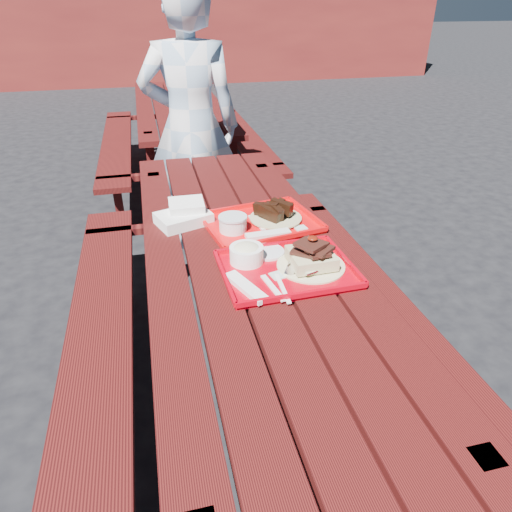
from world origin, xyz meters
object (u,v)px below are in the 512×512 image
far_tray (260,222)px  near_tray (285,261)px  picnic_table_near (247,295)px  picnic_table_far (180,125)px  person (191,127)px

far_tray → near_tray: bearing=-89.7°
near_tray → far_tray: near_tray is taller
picnic_table_near → picnic_table_far: 2.80m
picnic_table_near → far_tray: (0.10, 0.20, 0.21)m
picnic_table_near → picnic_table_far: same height
person → near_tray: bearing=103.6°
far_tray → picnic_table_far: bearing=92.2°
picnic_table_near → near_tray: (0.10, -0.15, 0.22)m
near_tray → far_tray: 0.35m
picnic_table_far → far_tray: (0.10, -2.60, 0.21)m
near_tray → person: bearing=94.6°
person → picnic_table_near: bearing=100.1°
near_tray → picnic_table_near: bearing=124.8°
picnic_table_near → person: person is taller
far_tray → person: 1.30m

